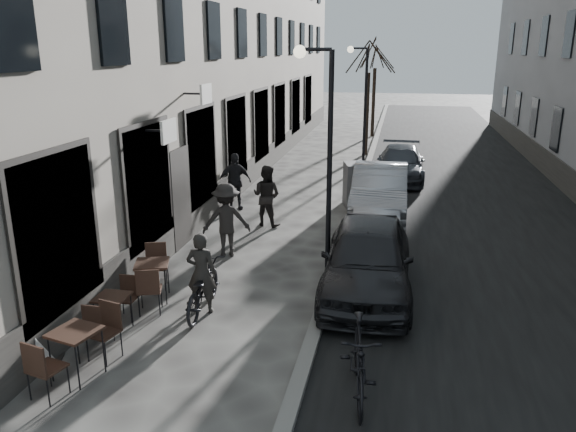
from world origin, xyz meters
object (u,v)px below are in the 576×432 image
(streetlamp_near, at_px, (323,135))
(tree_far, at_px, (375,54))
(utility_cabinet, at_px, (353,185))
(bicycle, at_px, (202,288))
(streetlamp_far, at_px, (362,93))
(bistro_set_c, at_px, (153,277))
(pedestrian_far, at_px, (235,181))
(moped, at_px, (359,360))
(pedestrian_near, at_px, (267,196))
(car_mid, at_px, (380,191))
(sign_board, at_px, (43,340))
(car_far, at_px, (400,164))
(car_near, at_px, (367,258))
(pedestrian_mid, at_px, (226,220))
(bistro_set_a, at_px, (77,349))
(tree_near, at_px, (369,56))
(bistro_set_b, at_px, (113,310))

(streetlamp_near, relative_size, tree_far, 0.89)
(utility_cabinet, distance_m, bicycle, 8.62)
(streetlamp_far, relative_size, bistro_set_c, 2.99)
(pedestrian_far, height_order, moped, pedestrian_far)
(pedestrian_near, xyz_separation_m, car_mid, (3.19, 1.74, -0.13))
(sign_board, xyz_separation_m, car_mid, (5.02, 9.86, 0.32))
(pedestrian_near, height_order, moped, pedestrian_near)
(utility_cabinet, height_order, car_far, utility_cabinet)
(streetlamp_near, distance_m, pedestrian_near, 4.23)
(streetlamp_near, distance_m, bicycle, 4.32)
(bicycle, bearing_deg, tree_far, -97.38)
(pedestrian_near, height_order, car_far, pedestrian_near)
(sign_board, xyz_separation_m, car_near, (5.02, 3.92, 0.33))
(pedestrian_mid, relative_size, pedestrian_far, 1.01)
(bistro_set_a, relative_size, pedestrian_near, 0.94)
(bistro_set_c, xyz_separation_m, pedestrian_near, (1.12, 5.42, 0.40))
(pedestrian_near, xyz_separation_m, car_near, (3.19, -4.20, -0.12))
(tree_near, xyz_separation_m, pedestrian_mid, (-2.49, -14.68, -3.74))
(bistro_set_b, bearing_deg, car_far, 69.47)
(bistro_set_a, bearing_deg, tree_far, 96.70)
(sign_board, height_order, car_mid, car_mid)
(bistro_set_a, bearing_deg, car_far, 85.71)
(pedestrian_mid, distance_m, car_mid, 5.66)
(bistro_set_b, relative_size, moped, 0.71)
(bistro_set_c, height_order, bicycle, bicycle)
(tree_far, relative_size, car_near, 1.25)
(bistro_set_b, relative_size, bicycle, 0.74)
(bicycle, bearing_deg, pedestrian_far, -80.98)
(streetlamp_near, height_order, tree_far, tree_far)
(bistro_set_c, bearing_deg, pedestrian_near, 59.98)
(pedestrian_far, bearing_deg, bistro_set_c, -116.21)
(pedestrian_near, xyz_separation_m, car_far, (3.80, 6.81, -0.25))
(utility_cabinet, distance_m, pedestrian_far, 3.87)
(streetlamp_far, distance_m, utility_cabinet, 6.91)
(car_far, bearing_deg, bistro_set_a, -107.99)
(pedestrian_near, xyz_separation_m, pedestrian_mid, (-0.40, -2.63, 0.03))
(bistro_set_a, distance_m, bistro_set_b, 1.51)
(tree_far, xyz_separation_m, utility_cabinet, (0.20, -15.46, -3.95))
(utility_cabinet, bearing_deg, bicycle, -119.47)
(tree_far, distance_m, bistro_set_c, 24.05)
(bistro_set_a, bearing_deg, car_mid, 80.58)
(bistro_set_c, bearing_deg, moped, -48.33)
(sign_board, xyz_separation_m, pedestrian_near, (1.83, 8.12, 0.44))
(car_mid, bearing_deg, utility_cabinet, 136.05)
(utility_cabinet, height_order, pedestrian_far, pedestrian_far)
(tree_near, relative_size, car_far, 1.28)
(bistro_set_b, bearing_deg, sign_board, -113.87)
(bicycle, height_order, pedestrian_mid, pedestrian_mid)
(streetlamp_near, height_order, car_far, streetlamp_near)
(streetlamp_near, relative_size, sign_board, 4.54)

